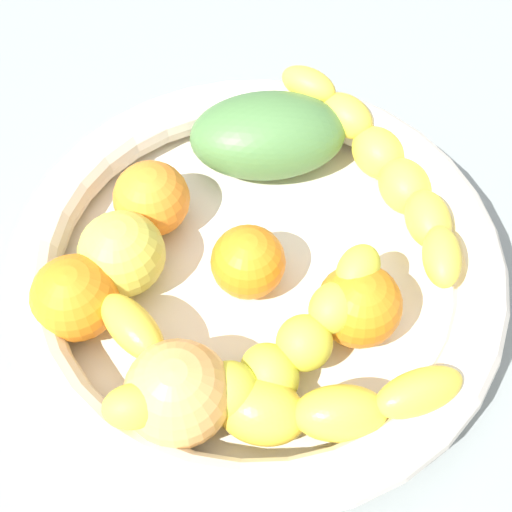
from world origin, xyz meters
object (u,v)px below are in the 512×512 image
(orange_mid_right, at_px, (359,305))
(orange_front, at_px, (152,199))
(apple_yellow, at_px, (122,254))
(mango_green, at_px, (268,135))
(banana_draped_left, at_px, (265,391))
(orange_rear, at_px, (75,298))
(banana_arching_top, at_px, (264,359))
(fruit_bowl, at_px, (256,270))
(peach_blush, at_px, (178,393))
(banana_draped_right, at_px, (385,167))
(orange_mid_left, at_px, (249,263))

(orange_mid_right, bearing_deg, orange_front, 28.22)
(orange_front, height_order, apple_yellow, apple_yellow)
(mango_green, bearing_deg, banana_draped_left, 148.78)
(orange_rear, bearing_deg, orange_front, -57.92)
(banana_arching_top, relative_size, orange_front, 3.75)
(banana_draped_left, distance_m, apple_yellow, 0.14)
(fruit_bowl, bearing_deg, peach_blush, 124.82)
(banana_arching_top, bearing_deg, orange_mid_right, -87.84)
(banana_draped_right, relative_size, mango_green, 1.93)
(banana_draped_left, bearing_deg, banana_arching_top, -28.27)
(orange_front, bearing_deg, banana_draped_left, 178.66)
(fruit_bowl, relative_size, banana_draped_right, 1.50)
(orange_front, relative_size, orange_mid_right, 0.98)
(orange_front, relative_size, peach_blush, 0.84)
(banana_draped_left, distance_m, orange_front, 0.18)
(orange_front, xyz_separation_m, orange_rear, (-0.05, 0.08, 0.00))
(banana_draped_left, xyz_separation_m, mango_green, (0.19, -0.11, 0.00))
(orange_mid_left, bearing_deg, orange_mid_right, -145.61)
(fruit_bowl, bearing_deg, orange_mid_right, -149.78)
(orange_mid_left, distance_m, peach_blush, 0.11)
(orange_rear, relative_size, apple_yellow, 0.97)
(orange_mid_right, height_order, apple_yellow, apple_yellow)
(banana_arching_top, relative_size, orange_rear, 3.57)
(banana_draped_left, xyz_separation_m, orange_mid_right, (0.02, -0.09, -0.00))
(orange_front, height_order, orange_rear, orange_rear)
(orange_mid_left, bearing_deg, orange_rear, 74.16)
(fruit_bowl, bearing_deg, banana_draped_left, 153.00)
(orange_rear, distance_m, mango_green, 0.20)
(orange_mid_right, height_order, orange_rear, orange_rear)
(banana_arching_top, height_order, apple_yellow, same)
(banana_draped_left, bearing_deg, banana_draped_right, -57.55)
(banana_draped_left, bearing_deg, peach_blush, 63.57)
(orange_mid_right, bearing_deg, banana_arching_top, 92.16)
(mango_green, bearing_deg, apple_yellow, 106.81)
(fruit_bowl, xyz_separation_m, orange_mid_left, (-0.00, 0.01, 0.02))
(banana_arching_top, relative_size, orange_mid_right, 3.67)
(banana_arching_top, height_order, orange_mid_right, banana_arching_top)
(apple_yellow, bearing_deg, fruit_bowl, -120.73)
(orange_front, xyz_separation_m, peach_blush, (-0.15, 0.05, 0.01))
(peach_blush, bearing_deg, orange_mid_right, -91.57)
(orange_rear, relative_size, mango_green, 0.49)
(peach_blush, bearing_deg, orange_mid_left, -53.59)
(banana_draped_left, bearing_deg, fruit_bowl, -27.00)
(orange_rear, bearing_deg, mango_green, -72.25)
(orange_mid_left, bearing_deg, apple_yellow, 56.70)
(banana_draped_right, xyz_separation_m, orange_mid_left, (-0.02, 0.13, -0.01))
(fruit_bowl, distance_m, apple_yellow, 0.10)
(fruit_bowl, height_order, orange_front, orange_front)
(banana_draped_right, height_order, orange_front, banana_draped_right)
(banana_draped_right, xyz_separation_m, apple_yellow, (0.03, 0.21, -0.00))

